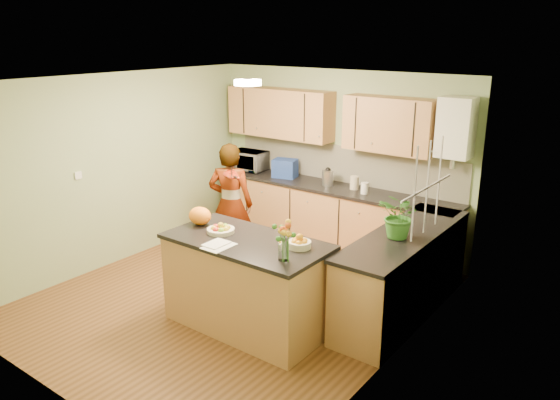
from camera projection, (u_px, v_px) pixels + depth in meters
The scene contains 28 objects.
floor at pixel (235, 298), 6.39m from camera, with size 4.50×4.50×0.00m, color #583519.
ceiling at pixel (229, 81), 5.65m from camera, with size 4.00×4.50×0.02m, color white.
wall_back at pixel (338, 159), 7.74m from camera, with size 4.00×0.02×2.50m, color #8FA575.
wall_front at pixel (42, 262), 4.30m from camera, with size 4.00×0.02×2.50m, color #8FA575.
wall_left at pixel (118, 170), 7.17m from camera, with size 0.02×4.50×2.50m, color #8FA575.
wall_right at pixel (400, 235), 4.87m from camera, with size 0.02×4.50×2.50m, color #8FA575.
back_counter at pixel (331, 218), 7.68m from camera, with size 3.64×0.62×0.94m.
right_counter at pixel (403, 274), 5.93m from camera, with size 0.62×2.24×0.94m.
splashback at pixel (343, 164), 7.69m from camera, with size 3.60×0.02×0.52m, color white.
upper_cabinets at pixel (322, 117), 7.53m from camera, with size 3.20×0.34×0.70m.
boiler at pixel (456, 128), 6.45m from camera, with size 0.40×0.30×0.86m.
window_right at pixel (428, 188), 5.25m from camera, with size 0.01×1.30×1.05m.
light_switch at pixel (78, 175), 6.68m from camera, with size 0.02×0.09×0.09m, color white.
ceiling_lamp at pixel (248, 82), 5.89m from camera, with size 0.30×0.30×0.07m.
peninsula_island at pixel (247, 283), 5.66m from camera, with size 1.70×0.87×0.97m.
fruit_dish at pixel (221, 229), 5.70m from camera, with size 0.29×0.29×0.10m.
orange_bowl at pixel (299, 242), 5.30m from camera, with size 0.23×0.23×0.13m.
flower_vase at pixel (283, 230), 4.95m from camera, with size 0.24×0.24×0.43m.
orange_bag at pixel (200, 216), 5.92m from camera, with size 0.26×0.22×0.20m, color orange.
papers at pixel (219, 246), 5.34m from camera, with size 0.23×0.31×0.01m, color white.
violinist at pixel (231, 204), 7.17m from camera, with size 0.60×0.39×1.63m, color #ECB790.
violin at pixel (230, 174), 6.74m from camera, with size 0.61×0.24×0.12m, color #570A05, non-canonical shape.
microwave at pixel (249, 160), 8.39m from camera, with size 0.53×0.36×0.30m, color white.
blue_box at pixel (285, 168), 7.97m from camera, with size 0.33×0.24×0.27m, color navy.
kettle at pixel (328, 177), 7.55m from camera, with size 0.16×0.16×0.30m.
jar_cream at pixel (354, 183), 7.37m from camera, with size 0.12×0.12×0.18m, color beige.
jar_white at pixel (365, 188), 7.17m from camera, with size 0.10×0.10×0.15m, color white.
potted_plant at pixel (401, 216), 5.58m from camera, with size 0.43×0.38×0.48m, color #367828.
Camera 1 is at (3.88, -4.29, 2.99)m, focal length 35.00 mm.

